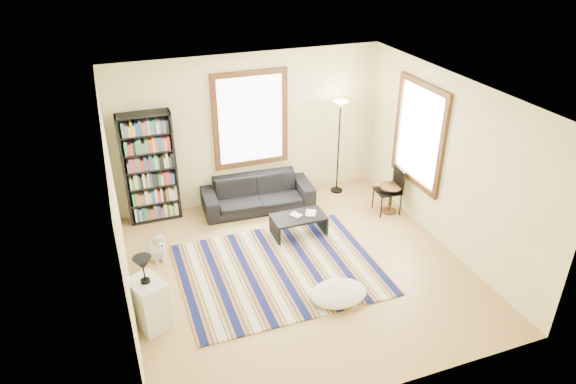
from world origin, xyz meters
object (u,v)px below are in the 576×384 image
object	(u,v)px
sofa	(258,193)
floor_lamp	(338,148)
side_table	(390,199)
folding_chair	(388,191)
coffee_table	(299,225)
white_cabinet	(149,303)
bookshelf	(150,168)
dog	(155,245)
floor_cushion	(338,293)

from	to	relation	value
sofa	floor_lamp	bearing A→B (deg)	6.50
side_table	folding_chair	xyz separation A→B (m)	(-0.05, 0.02, 0.16)
coffee_table	white_cabinet	world-z (taller)	white_cabinet
coffee_table	floor_lamp	size ratio (longest dim) A/B	0.48
sofa	bookshelf	bearing A→B (deg)	174.76
bookshelf	coffee_table	world-z (taller)	bookshelf
side_table	white_cabinet	bearing A→B (deg)	-161.14
sofa	white_cabinet	xyz separation A→B (m)	(-2.27, -2.52, 0.05)
bookshelf	white_cabinet	world-z (taller)	bookshelf
bookshelf	floor_lamp	size ratio (longest dim) A/B	1.08
bookshelf	folding_chair	xyz separation A→B (m)	(4.03, -1.23, -0.57)
side_table	dog	xyz separation A→B (m)	(-4.25, -0.03, -0.01)
bookshelf	side_table	world-z (taller)	bookshelf
floor_lamp	side_table	distance (m)	1.39
folding_chair	white_cabinet	xyz separation A→B (m)	(-4.45, -1.56, -0.08)
sofa	bookshelf	size ratio (longest dim) A/B	1.02
bookshelf	floor_cushion	bearing A→B (deg)	-56.14
floor_cushion	white_cabinet	xyz separation A→B (m)	(-2.56, 0.40, 0.24)
floor_cushion	floor_lamp	world-z (taller)	floor_lamp
bookshelf	side_table	size ratio (longest dim) A/B	3.70
white_cabinet	dog	size ratio (longest dim) A/B	1.35
sofa	floor_cushion	size ratio (longest dim) A/B	2.42
floor_cushion	side_table	world-z (taller)	side_table
bookshelf	white_cabinet	bearing A→B (deg)	-98.55
white_cabinet	sofa	bearing A→B (deg)	24.26
sofa	floor_lamp	world-z (taller)	floor_lamp
floor_lamp	floor_cushion	bearing A→B (deg)	-114.48
coffee_table	folding_chair	size ratio (longest dim) A/B	1.05
floor_cushion	white_cabinet	distance (m)	2.60
floor_cushion	floor_lamp	xyz separation A→B (m)	(1.38, 3.02, 0.82)
side_table	white_cabinet	xyz separation A→B (m)	(-4.50, -1.54, 0.08)
floor_cushion	floor_lamp	size ratio (longest dim) A/B	0.45
coffee_table	white_cabinet	size ratio (longest dim) A/B	1.29
side_table	dog	distance (m)	4.25
bookshelf	dog	size ratio (longest dim) A/B	3.85
bookshelf	floor_cushion	distance (m)	3.95
folding_chair	floor_cushion	bearing A→B (deg)	-129.75
sofa	coffee_table	size ratio (longest dim) A/B	2.27
floor_cushion	folding_chair	distance (m)	2.74
floor_lamp	side_table	world-z (taller)	floor_lamp
white_cabinet	dog	xyz separation A→B (m)	(0.25, 1.51, -0.09)
coffee_table	floor_lamp	xyz separation A→B (m)	(1.29, 1.22, 0.75)
floor_cushion	dog	size ratio (longest dim) A/B	1.62
folding_chair	dog	world-z (taller)	folding_chair
bookshelf	dog	bearing A→B (deg)	-97.43
floor_cushion	folding_chair	world-z (taller)	folding_chair
side_table	dog	size ratio (longest dim) A/B	1.04
dog	floor_lamp	bearing A→B (deg)	0.21
bookshelf	floor_lamp	distance (m)	3.52
floor_lamp	dog	xyz separation A→B (m)	(-3.68, -1.11, -0.67)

